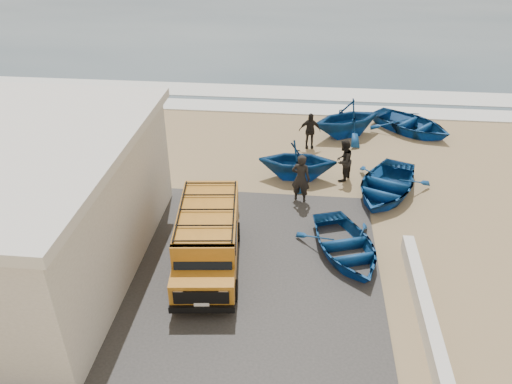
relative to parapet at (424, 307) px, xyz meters
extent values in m
plane|color=#A1875D|center=(-5.00, 3.00, -0.28)|extent=(160.00, 160.00, 0.00)
cube|color=#3C3937|center=(-7.00, 1.00, -0.25)|extent=(12.00, 10.00, 0.05)
cube|color=white|center=(-5.00, 15.00, -0.25)|extent=(180.00, 1.60, 0.06)
cube|color=white|center=(-5.00, 17.50, -0.26)|extent=(180.00, 2.20, 0.04)
cube|color=black|center=(-8.55, 2.50, 2.33)|extent=(0.08, 0.70, 0.90)
cube|color=silver|center=(0.00, 0.00, 0.00)|extent=(0.35, 6.00, 0.55)
cube|color=#C4781D|center=(-6.35, 1.84, 0.82)|extent=(2.14, 3.79, 1.53)
cube|color=#C4781D|center=(-6.12, -0.38, 0.47)|extent=(1.85, 1.02, 0.84)
cube|color=black|center=(-6.16, 0.05, 1.21)|extent=(1.65, 0.48, 0.67)
cube|color=black|center=(-6.07, -0.81, 0.56)|extent=(1.50, 0.23, 0.42)
cube|color=black|center=(-6.07, -0.84, 0.16)|extent=(1.81, 0.32, 0.20)
cube|color=black|center=(-6.34, 1.79, 1.66)|extent=(2.02, 3.51, 0.06)
cylinder|color=black|center=(-6.98, -0.10, 0.05)|extent=(0.27, 0.67, 0.65)
cylinder|color=black|center=(-7.28, 2.77, 0.05)|extent=(0.27, 0.67, 0.65)
cylinder|color=black|center=(-5.33, 0.08, 0.05)|extent=(0.27, 0.67, 0.65)
cylinder|color=black|center=(-5.63, 2.94, 0.05)|extent=(0.27, 0.67, 0.65)
imported|color=navy|center=(-2.03, 2.47, 0.11)|extent=(3.66, 4.32, 0.76)
imported|color=navy|center=(-0.29, 6.46, 0.15)|extent=(4.27, 4.90, 0.85)
imported|color=navy|center=(-3.74, 7.40, 0.56)|extent=(3.16, 2.73, 1.66)
imported|color=navy|center=(-1.53, 11.81, 0.64)|extent=(4.50, 4.31, 1.83)
imported|color=navy|center=(1.65, 12.61, 0.15)|extent=(4.98, 4.87, 0.84)
imported|color=black|center=(-3.57, 5.65, 0.71)|extent=(0.82, 0.65, 1.96)
imported|color=black|center=(-1.90, 7.48, 0.60)|extent=(0.99, 1.06, 1.75)
imported|color=black|center=(-3.28, 10.35, 0.56)|extent=(1.01, 0.50, 1.67)
camera|label=1|loc=(-3.60, -10.56, 9.87)|focal=35.00mm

